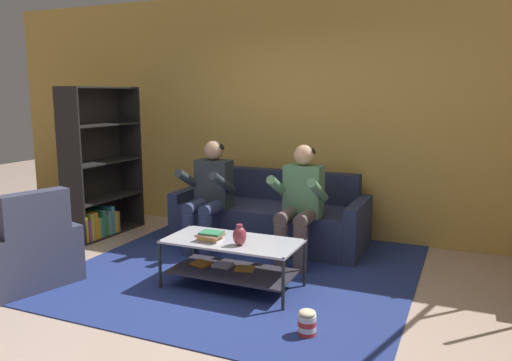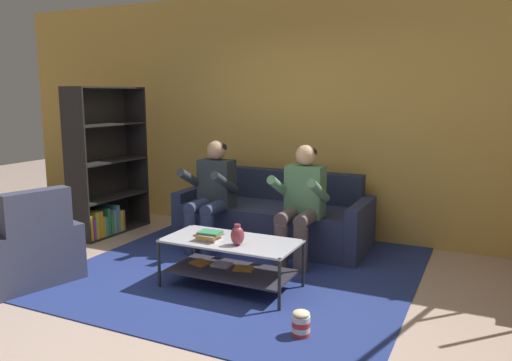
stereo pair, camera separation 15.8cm
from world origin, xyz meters
The scene contains 12 objects.
ground centered at (0.00, 0.00, 0.00)m, with size 16.80×16.80×0.00m, color #C4A997.
back_partition centered at (0.00, 2.46, 1.45)m, with size 8.40×0.12×2.90m, color gold.
couch centered at (0.00, 1.85, 0.29)m, with size 2.16×0.86×0.81m.
person_seated_left centered at (-0.52, 1.34, 0.66)m, with size 0.50×0.58×1.20m.
person_seated_right centered at (0.52, 1.34, 0.66)m, with size 0.50×0.58×1.20m.
coffee_table centered at (0.19, 0.46, 0.29)m, with size 1.18×0.57×0.44m.
area_rug centered at (0.10, 1.03, 0.01)m, with size 3.19×3.35×0.01m.
vase centered at (0.32, 0.35, 0.52)m, with size 0.12×0.12×0.18m.
book_stack centered at (0.03, 0.37, 0.48)m, with size 0.22×0.19×0.08m.
bookshelf centered at (-2.06, 1.36, 0.68)m, with size 0.40×1.06×1.78m.
armchair centered at (-1.61, -0.19, 0.28)m, with size 1.05×1.01×0.88m.
popcorn_tub centered at (1.07, -0.13, 0.10)m, with size 0.13×0.13×0.20m.
Camera 1 is at (2.06, -3.31, 1.70)m, focal length 35.00 mm.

